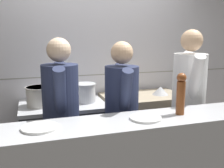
{
  "coord_description": "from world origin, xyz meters",
  "views": [
    {
      "loc": [
        -0.85,
        -2.12,
        1.69
      ],
      "look_at": [
        0.01,
        0.56,
        1.15
      ],
      "focal_mm": 42.0,
      "sensor_mm": 36.0,
      "label": 1
    }
  ],
  "objects_px": {
    "stock_pot": "(40,96)",
    "pepper_mill": "(181,93)",
    "mixing_bowl_steel": "(160,91)",
    "chef_sous": "(121,115)",
    "plated_dish_appetiser": "(146,118)",
    "oven_range": "(64,139)",
    "sauce_pot": "(85,92)",
    "plated_dish_main": "(40,127)",
    "chef_head_cook": "(61,117)",
    "chef_line": "(188,102)"
  },
  "relations": [
    {
      "from": "chef_head_cook",
      "to": "chef_line",
      "type": "relative_size",
      "value": 0.96
    },
    {
      "from": "mixing_bowl_steel",
      "to": "chef_sous",
      "type": "xyz_separation_m",
      "value": [
        -0.76,
        -0.62,
        -0.06
      ]
    },
    {
      "from": "oven_range",
      "to": "plated_dish_appetiser",
      "type": "distance_m",
      "value": 1.4
    },
    {
      "from": "oven_range",
      "to": "chef_head_cook",
      "type": "distance_m",
      "value": 0.78
    },
    {
      "from": "stock_pot",
      "to": "chef_line",
      "type": "bearing_deg",
      "value": -20.86
    },
    {
      "from": "plated_dish_main",
      "to": "chef_line",
      "type": "bearing_deg",
      "value": 17.7
    },
    {
      "from": "plated_dish_appetiser",
      "to": "chef_sous",
      "type": "distance_m",
      "value": 0.52
    },
    {
      "from": "stock_pot",
      "to": "pepper_mill",
      "type": "bearing_deg",
      "value": -44.63
    },
    {
      "from": "chef_head_cook",
      "to": "chef_sous",
      "type": "distance_m",
      "value": 0.58
    },
    {
      "from": "chef_sous",
      "to": "chef_line",
      "type": "relative_size",
      "value": 0.93
    },
    {
      "from": "mixing_bowl_steel",
      "to": "sauce_pot",
      "type": "bearing_deg",
      "value": 178.89
    },
    {
      "from": "chef_line",
      "to": "stock_pot",
      "type": "bearing_deg",
      "value": 178.56
    },
    {
      "from": "plated_dish_appetiser",
      "to": "sauce_pot",
      "type": "bearing_deg",
      "value": 102.56
    },
    {
      "from": "chef_line",
      "to": "sauce_pot",
      "type": "bearing_deg",
      "value": 168.58
    },
    {
      "from": "stock_pot",
      "to": "plated_dish_main",
      "type": "xyz_separation_m",
      "value": [
        -0.04,
        -1.09,
        0.02
      ]
    },
    {
      "from": "sauce_pot",
      "to": "plated_dish_main",
      "type": "distance_m",
      "value": 1.25
    },
    {
      "from": "plated_dish_appetiser",
      "to": "oven_range",
      "type": "bearing_deg",
      "value": 114.04
    },
    {
      "from": "plated_dish_appetiser",
      "to": "mixing_bowl_steel",
      "type": "bearing_deg",
      "value": 56.87
    },
    {
      "from": "chef_line",
      "to": "chef_head_cook",
      "type": "bearing_deg",
      "value": -161.32
    },
    {
      "from": "pepper_mill",
      "to": "chef_line",
      "type": "xyz_separation_m",
      "value": [
        0.43,
        0.51,
        -0.24
      ]
    },
    {
      "from": "sauce_pot",
      "to": "plated_dish_main",
      "type": "height_order",
      "value": "sauce_pot"
    },
    {
      "from": "plated_dish_appetiser",
      "to": "pepper_mill",
      "type": "bearing_deg",
      "value": 5.35
    },
    {
      "from": "stock_pot",
      "to": "sauce_pot",
      "type": "relative_size",
      "value": 1.13
    },
    {
      "from": "pepper_mill",
      "to": "chef_line",
      "type": "height_order",
      "value": "chef_line"
    },
    {
      "from": "oven_range",
      "to": "chef_line",
      "type": "bearing_deg",
      "value": -25.98
    },
    {
      "from": "sauce_pot",
      "to": "chef_head_cook",
      "type": "xyz_separation_m",
      "value": [
        -0.35,
        -0.59,
        -0.09
      ]
    },
    {
      "from": "chef_head_cook",
      "to": "oven_range",
      "type": "bearing_deg",
      "value": 89.18
    },
    {
      "from": "chef_line",
      "to": "oven_range",
      "type": "bearing_deg",
      "value": 173.43
    },
    {
      "from": "chef_head_cook",
      "to": "chef_line",
      "type": "xyz_separation_m",
      "value": [
        1.37,
        -0.02,
        0.04
      ]
    },
    {
      "from": "oven_range",
      "to": "chef_line",
      "type": "height_order",
      "value": "chef_line"
    },
    {
      "from": "mixing_bowl_steel",
      "to": "pepper_mill",
      "type": "height_order",
      "value": "pepper_mill"
    },
    {
      "from": "chef_head_cook",
      "to": "chef_sous",
      "type": "height_order",
      "value": "chef_head_cook"
    },
    {
      "from": "oven_range",
      "to": "chef_line",
      "type": "distance_m",
      "value": 1.52
    },
    {
      "from": "sauce_pot",
      "to": "stock_pot",
      "type": "bearing_deg",
      "value": -177.61
    },
    {
      "from": "oven_range",
      "to": "stock_pot",
      "type": "bearing_deg",
      "value": -171.34
    },
    {
      "from": "stock_pot",
      "to": "oven_range",
      "type": "bearing_deg",
      "value": 8.66
    },
    {
      "from": "sauce_pot",
      "to": "chef_sous",
      "type": "xyz_separation_m",
      "value": [
        0.23,
        -0.64,
        -0.11
      ]
    },
    {
      "from": "oven_range",
      "to": "plated_dish_main",
      "type": "height_order",
      "value": "plated_dish_main"
    },
    {
      "from": "sauce_pot",
      "to": "mixing_bowl_steel",
      "type": "xyz_separation_m",
      "value": [
        0.99,
        -0.02,
        -0.04
      ]
    },
    {
      "from": "oven_range",
      "to": "sauce_pot",
      "type": "height_order",
      "value": "sauce_pot"
    },
    {
      "from": "plated_dish_main",
      "to": "chef_line",
      "type": "distance_m",
      "value": 1.66
    },
    {
      "from": "sauce_pot",
      "to": "mixing_bowl_steel",
      "type": "relative_size",
      "value": 1.27
    },
    {
      "from": "oven_range",
      "to": "chef_sous",
      "type": "xyz_separation_m",
      "value": [
        0.49,
        -0.66,
        0.46
      ]
    },
    {
      "from": "chef_head_cook",
      "to": "plated_dish_appetiser",
      "type": "bearing_deg",
      "value": -35.41
    },
    {
      "from": "chef_sous",
      "to": "stock_pot",
      "type": "bearing_deg",
      "value": 149.86
    },
    {
      "from": "pepper_mill",
      "to": "chef_line",
      "type": "relative_size",
      "value": 0.2
    },
    {
      "from": "sauce_pot",
      "to": "pepper_mill",
      "type": "relative_size",
      "value": 0.75
    },
    {
      "from": "chef_head_cook",
      "to": "mixing_bowl_steel",
      "type": "bearing_deg",
      "value": 30.27
    },
    {
      "from": "plated_dish_appetiser",
      "to": "pepper_mill",
      "type": "relative_size",
      "value": 0.72
    },
    {
      "from": "mixing_bowl_steel",
      "to": "oven_range",
      "type": "bearing_deg",
      "value": 178.33
    }
  ]
}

